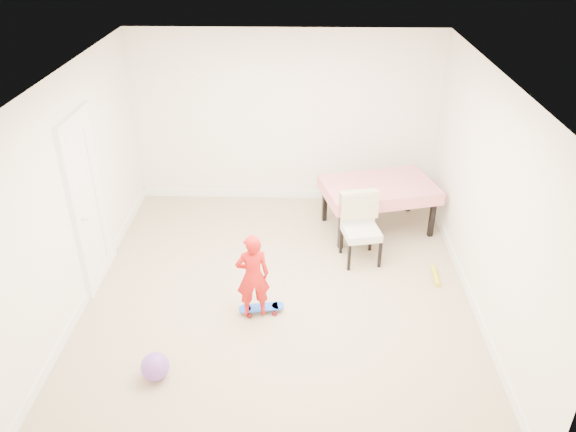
{
  "coord_description": "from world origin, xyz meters",
  "views": [
    {
      "loc": [
        0.25,
        -5.39,
        4.1
      ],
      "look_at": [
        0.1,
        0.2,
        0.95
      ],
      "focal_mm": 35.0,
      "sensor_mm": 36.0,
      "label": 1
    }
  ],
  "objects_px": {
    "dining_table": "(377,206)",
    "dining_chair": "(361,230)",
    "child": "(253,278)",
    "balloon": "(155,367)",
    "skateboard": "(262,310)"
  },
  "relations": [
    {
      "from": "child",
      "to": "balloon",
      "type": "height_order",
      "value": "child"
    },
    {
      "from": "dining_chair",
      "to": "skateboard",
      "type": "distance_m",
      "value": 1.69
    },
    {
      "from": "dining_chair",
      "to": "child",
      "type": "height_order",
      "value": "child"
    },
    {
      "from": "dining_table",
      "to": "dining_chair",
      "type": "xyz_separation_m",
      "value": [
        -0.3,
        -0.83,
        0.11
      ]
    },
    {
      "from": "balloon",
      "to": "skateboard",
      "type": "bearing_deg",
      "value": 46.8
    },
    {
      "from": "dining_chair",
      "to": "balloon",
      "type": "height_order",
      "value": "dining_chair"
    },
    {
      "from": "dining_table",
      "to": "balloon",
      "type": "distance_m",
      "value": 3.87
    },
    {
      "from": "dining_table",
      "to": "skateboard",
      "type": "height_order",
      "value": "dining_table"
    },
    {
      "from": "dining_chair",
      "to": "skateboard",
      "type": "height_order",
      "value": "dining_chair"
    },
    {
      "from": "dining_table",
      "to": "dining_chair",
      "type": "bearing_deg",
      "value": -124.89
    },
    {
      "from": "dining_chair",
      "to": "child",
      "type": "relative_size",
      "value": 0.89
    },
    {
      "from": "dining_table",
      "to": "child",
      "type": "xyz_separation_m",
      "value": [
        -1.59,
        -2.0,
        0.16
      ]
    },
    {
      "from": "dining_table",
      "to": "dining_chair",
      "type": "height_order",
      "value": "dining_chair"
    },
    {
      "from": "skateboard",
      "to": "child",
      "type": "height_order",
      "value": "child"
    },
    {
      "from": "dining_chair",
      "to": "skateboard",
      "type": "relative_size",
      "value": 1.76
    }
  ]
}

